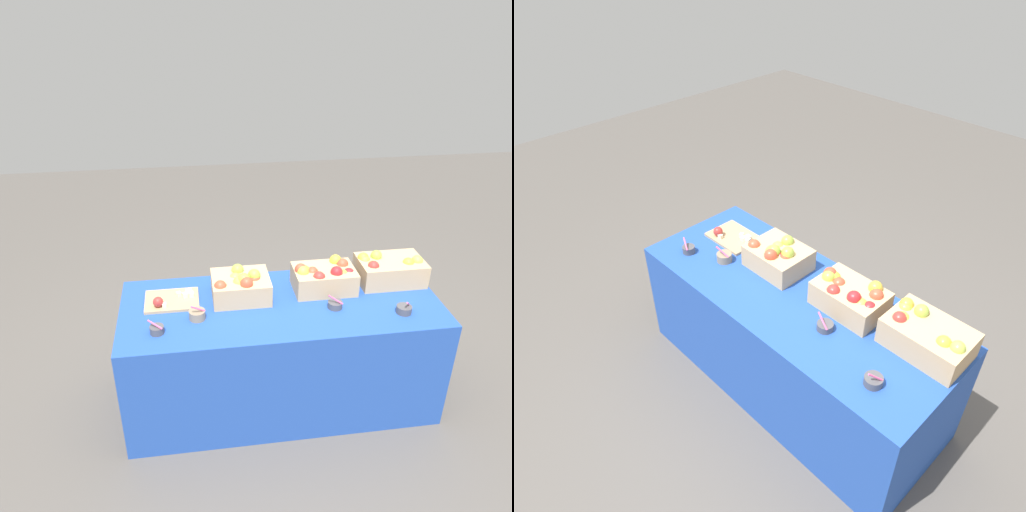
% 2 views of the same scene
% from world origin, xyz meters
% --- Properties ---
extents(ground_plane, '(10.00, 10.00, 0.00)m').
position_xyz_m(ground_plane, '(0.00, 0.00, 0.00)').
color(ground_plane, '#56514C').
extents(table, '(1.90, 0.76, 0.74)m').
position_xyz_m(table, '(0.00, 0.00, 0.37)').
color(table, '#234CAD').
rests_on(table, ground_plane).
extents(apple_crate_left, '(0.41, 0.27, 0.20)m').
position_xyz_m(apple_crate_left, '(0.72, 0.16, 0.82)').
color(apple_crate_left, tan).
rests_on(apple_crate_left, table).
extents(apple_crate_middle, '(0.38, 0.25, 0.19)m').
position_xyz_m(apple_crate_middle, '(0.29, 0.12, 0.83)').
color(apple_crate_middle, tan).
rests_on(apple_crate_middle, table).
extents(apple_crate_right, '(0.34, 0.28, 0.19)m').
position_xyz_m(apple_crate_right, '(-0.23, 0.10, 0.82)').
color(apple_crate_right, tan).
rests_on(apple_crate_right, table).
extents(cutting_board_front, '(0.32, 0.24, 0.08)m').
position_xyz_m(cutting_board_front, '(-0.65, 0.10, 0.76)').
color(cutting_board_front, tan).
rests_on(cutting_board_front, table).
extents(sample_bowl_near, '(0.09, 0.08, 0.09)m').
position_xyz_m(sample_bowl_near, '(-0.72, -0.20, 0.76)').
color(sample_bowl_near, '#4C4C51').
rests_on(sample_bowl_near, table).
extents(sample_bowl_mid, '(0.09, 0.09, 0.10)m').
position_xyz_m(sample_bowl_mid, '(0.68, -0.20, 0.76)').
color(sample_bowl_mid, '#4C4C51').
rests_on(sample_bowl_mid, table).
extents(sample_bowl_far, '(0.09, 0.09, 0.10)m').
position_xyz_m(sample_bowl_far, '(0.30, -0.09, 0.76)').
color(sample_bowl_far, '#4C4C51').
rests_on(sample_bowl_far, table).
extents(sample_bowl_extra, '(0.10, 0.09, 0.11)m').
position_xyz_m(sample_bowl_extra, '(-0.50, -0.09, 0.77)').
color(sample_bowl_extra, gray).
rests_on(sample_bowl_extra, table).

